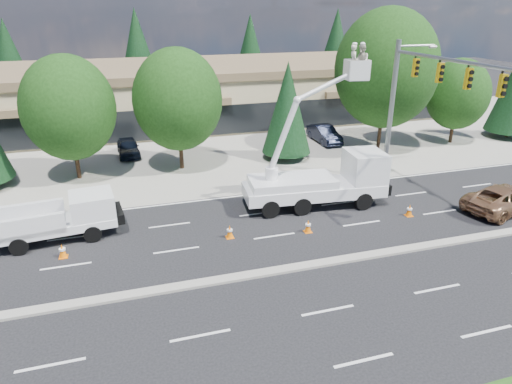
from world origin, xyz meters
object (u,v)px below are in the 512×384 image
object	(u,v)px
utility_pickup	(65,221)
signal_mast	(414,94)
bucket_truck	(327,173)
minivan	(504,198)

from	to	relation	value
utility_pickup	signal_mast	bearing A→B (deg)	-3.26
signal_mast	bucket_truck	distance (m)	7.21
signal_mast	utility_pickup	size ratio (longest dim) A/B	1.73
utility_pickup	bucket_truck	xyz separation A→B (m)	(14.29, 0.00, 1.06)
utility_pickup	minivan	size ratio (longest dim) A/B	1.11
signal_mast	minivan	xyz separation A→B (m)	(3.57, -4.62, -5.32)
signal_mast	utility_pickup	bearing A→B (deg)	-177.41
signal_mast	bucket_truck	bearing A→B (deg)	-171.15
signal_mast	utility_pickup	world-z (taller)	signal_mast
signal_mast	minivan	size ratio (longest dim) A/B	1.93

